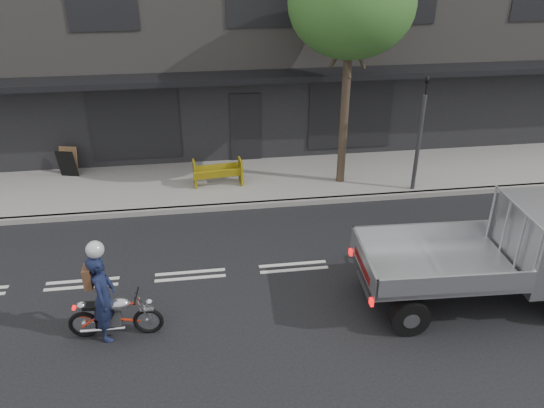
{
  "coord_description": "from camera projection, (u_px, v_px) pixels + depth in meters",
  "views": [
    {
      "loc": [
        -1.93,
        -10.15,
        7.09
      ],
      "look_at": [
        -0.44,
        0.5,
        1.45
      ],
      "focal_mm": 35.0,
      "sensor_mm": 36.0,
      "label": 1
    }
  ],
  "objects": [
    {
      "name": "ground",
      "position": [
        293.0,
        267.0,
        12.43
      ],
      "size": [
        80.0,
        80.0,
        0.0
      ],
      "primitive_type": "plane",
      "color": "black",
      "rests_on": "ground"
    },
    {
      "name": "sidewalk",
      "position": [
        267.0,
        180.0,
        16.52
      ],
      "size": [
        32.0,
        3.2,
        0.15
      ],
      "primitive_type": "cube",
      "color": "gray",
      "rests_on": "ground"
    },
    {
      "name": "kerb",
      "position": [
        274.0,
        204.0,
        15.11
      ],
      "size": [
        32.0,
        0.2,
        0.15
      ],
      "primitive_type": "cube",
      "color": "gray",
      "rests_on": "ground"
    },
    {
      "name": "building_main",
      "position": [
        244.0,
        17.0,
        20.48
      ],
      "size": [
        26.0,
        10.0,
        8.0
      ],
      "primitive_type": "cube",
      "color": "slate",
      "rests_on": "ground"
    },
    {
      "name": "street_tree",
      "position": [
        352.0,
        4.0,
        13.93
      ],
      "size": [
        3.4,
        3.4,
        6.74
      ],
      "color": "#382B21",
      "rests_on": "ground"
    },
    {
      "name": "traffic_light_pole",
      "position": [
        419.0,
        141.0,
        15.12
      ],
      "size": [
        0.12,
        0.12,
        3.5
      ],
      "color": "#2D2D30",
      "rests_on": "ground"
    },
    {
      "name": "motorcycle",
      "position": [
        115.0,
        315.0,
        10.17
      ],
      "size": [
        1.82,
        0.53,
        0.94
      ],
      "rotation": [
        0.0,
        0.0,
        -0.05
      ],
      "color": "black",
      "rests_on": "ground"
    },
    {
      "name": "rider",
      "position": [
        104.0,
        297.0,
        9.95
      ],
      "size": [
        0.47,
        0.69,
        1.83
      ],
      "primitive_type": "imported",
      "rotation": [
        0.0,
        0.0,
        1.52
      ],
      "color": "#151D3C",
      "rests_on": "ground"
    },
    {
      "name": "flatbed_ute",
      "position": [
        532.0,
        246.0,
        10.84
      ],
      "size": [
        4.94,
        2.21,
        2.25
      ],
      "rotation": [
        0.0,
        0.0,
        -0.05
      ],
      "color": "black",
      "rests_on": "ground"
    },
    {
      "name": "construction_barrier",
      "position": [
        218.0,
        175.0,
        15.69
      ],
      "size": [
        1.52,
        0.74,
        0.82
      ],
      "primitive_type": null,
      "rotation": [
        0.0,
        0.0,
        0.1
      ],
      "color": "yellow",
      "rests_on": "sidewalk"
    },
    {
      "name": "sandwich_board",
      "position": [
        67.0,
        164.0,
        16.35
      ],
      "size": [
        0.63,
        0.49,
        0.88
      ],
      "primitive_type": null,
      "rotation": [
        0.0,
        0.0,
        -0.24
      ],
      "color": "black",
      "rests_on": "sidewalk"
    }
  ]
}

